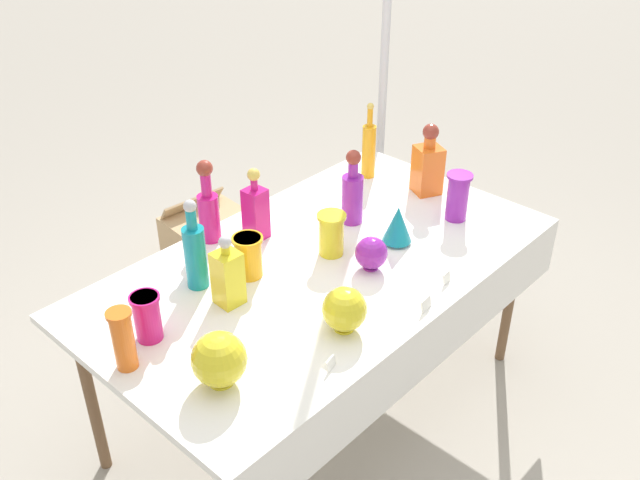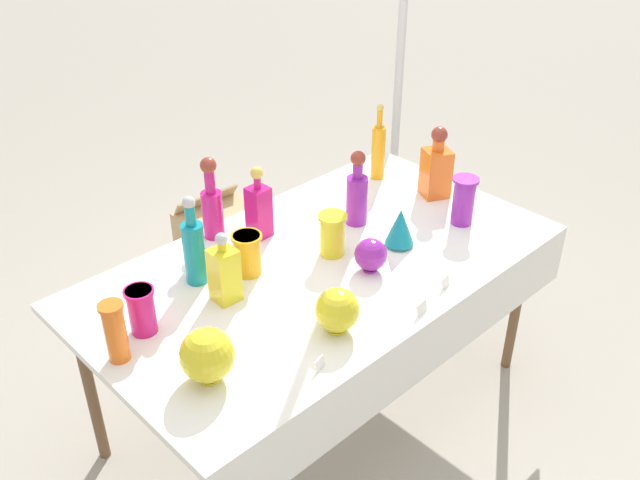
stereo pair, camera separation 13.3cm
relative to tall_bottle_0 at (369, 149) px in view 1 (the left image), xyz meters
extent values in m
plane|color=#A0998C|center=(-0.68, -0.32, -0.90)|extent=(40.00, 40.00, 0.00)
cube|color=white|center=(-0.68, -0.32, -0.15)|extent=(1.82, 1.02, 0.03)
cube|color=white|center=(-0.68, -0.84, -0.27)|extent=(1.82, 0.01, 0.25)
cylinder|color=brown|center=(0.13, -0.73, -0.53)|extent=(0.04, 0.04, 0.73)
cylinder|color=brown|center=(-1.49, 0.09, -0.53)|extent=(0.04, 0.04, 0.73)
cylinder|color=brown|center=(0.13, 0.09, -0.53)|extent=(0.04, 0.04, 0.73)
cylinder|color=orange|center=(0.00, 0.00, -0.02)|extent=(0.06, 0.06, 0.25)
cylinder|color=orange|center=(0.00, 0.00, 0.15)|extent=(0.03, 0.03, 0.08)
sphere|color=gold|center=(0.00, 0.00, 0.20)|extent=(0.03, 0.03, 0.03)
cylinder|color=#C61972|center=(-0.85, 0.11, -0.04)|extent=(0.08, 0.08, 0.20)
cylinder|color=#C61972|center=(-0.85, 0.11, 0.11)|extent=(0.04, 0.04, 0.10)
sphere|color=maroon|center=(-0.85, 0.11, 0.18)|extent=(0.06, 0.06, 0.06)
cylinder|color=teal|center=(-1.08, -0.10, -0.02)|extent=(0.08, 0.08, 0.24)
cylinder|color=teal|center=(-1.08, -0.10, 0.14)|extent=(0.04, 0.04, 0.08)
sphere|color=#B2B2B7|center=(-1.08, -0.10, 0.19)|extent=(0.05, 0.05, 0.05)
cylinder|color=purple|center=(-0.36, -0.21, -0.04)|extent=(0.09, 0.09, 0.21)
cylinder|color=purple|center=(-0.36, -0.21, 0.10)|extent=(0.04, 0.04, 0.07)
sphere|color=maroon|center=(-0.36, -0.21, 0.15)|extent=(0.06, 0.06, 0.06)
cube|color=#C61972|center=(-0.72, -0.02, -0.03)|extent=(0.08, 0.08, 0.21)
cylinder|color=#C61972|center=(-0.72, -0.02, 0.10)|extent=(0.03, 0.03, 0.05)
sphere|color=gold|center=(-0.72, -0.02, 0.14)|extent=(0.05, 0.05, 0.05)
cube|color=orange|center=(0.06, -0.29, -0.03)|extent=(0.15, 0.15, 0.22)
cylinder|color=orange|center=(0.06, -0.29, 0.10)|extent=(0.05, 0.05, 0.05)
sphere|color=maroon|center=(0.06, -0.29, 0.15)|extent=(0.07, 0.07, 0.07)
cube|color=yellow|center=(-1.07, -0.26, -0.04)|extent=(0.09, 0.09, 0.20)
cylinder|color=yellow|center=(-1.07, -0.26, 0.08)|extent=(0.03, 0.03, 0.03)
sphere|color=#B2B2B7|center=(-1.07, -0.26, 0.11)|extent=(0.04, 0.04, 0.04)
cylinder|color=orange|center=(-0.91, -0.19, -0.06)|extent=(0.10, 0.10, 0.16)
cylinder|color=orange|center=(-0.91, -0.19, 0.02)|extent=(0.11, 0.11, 0.01)
cylinder|color=purple|center=(-0.05, -0.52, -0.04)|extent=(0.09, 0.09, 0.20)
cylinder|color=purple|center=(-0.05, -0.52, 0.06)|extent=(0.11, 0.11, 0.01)
cylinder|color=yellow|center=(-0.60, -0.31, -0.05)|extent=(0.09, 0.09, 0.17)
cylinder|color=yellow|center=(-0.60, -0.31, 0.03)|extent=(0.11, 0.11, 0.01)
cylinder|color=#C61972|center=(-1.38, -0.21, -0.06)|extent=(0.09, 0.09, 0.17)
cylinder|color=#C61972|center=(-1.38, -0.21, 0.02)|extent=(0.10, 0.10, 0.01)
cylinder|color=orange|center=(-1.50, -0.28, -0.03)|extent=(0.07, 0.07, 0.21)
cylinder|color=orange|center=(-1.50, -0.28, 0.07)|extent=(0.08, 0.08, 0.01)
cylinder|color=teal|center=(-0.37, -0.45, -0.13)|extent=(0.06, 0.06, 0.01)
cone|color=teal|center=(-0.37, -0.45, -0.05)|extent=(0.11, 0.11, 0.15)
cylinder|color=yellow|center=(-0.91, -0.65, -0.13)|extent=(0.07, 0.07, 0.01)
sphere|color=yellow|center=(-0.91, -0.65, -0.06)|extent=(0.15, 0.15, 0.15)
cylinder|color=yellow|center=(-1.35, -0.54, -0.13)|extent=(0.08, 0.08, 0.01)
sphere|color=yellow|center=(-1.35, -0.54, -0.05)|extent=(0.17, 0.17, 0.17)
cylinder|color=purple|center=(-0.58, -0.49, -0.13)|extent=(0.05, 0.05, 0.01)
sphere|color=purple|center=(-0.58, -0.49, -0.07)|extent=(0.12, 0.12, 0.12)
cube|color=white|center=(-1.08, -0.75, -0.12)|extent=(0.05, 0.02, 0.04)
cube|color=white|center=(-0.46, -0.75, -0.12)|extent=(0.05, 0.02, 0.04)
cube|color=white|center=(-0.64, -0.79, -0.12)|extent=(0.06, 0.02, 0.04)
cube|color=tan|center=(-0.29, 0.91, -0.74)|extent=(0.44, 0.32, 0.32)
cube|color=tan|center=(-0.29, 0.99, -0.54)|extent=(0.38, 0.10, 0.09)
cylinder|color=silver|center=(0.50, 0.32, 0.37)|extent=(0.04, 0.04, 2.54)
cylinder|color=#333338|center=(0.50, 0.32, -0.88)|extent=(0.18, 0.18, 0.04)
camera|label=1|loc=(-2.32, -1.84, 1.38)|focal=40.00mm
camera|label=2|loc=(-2.23, -1.94, 1.38)|focal=40.00mm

